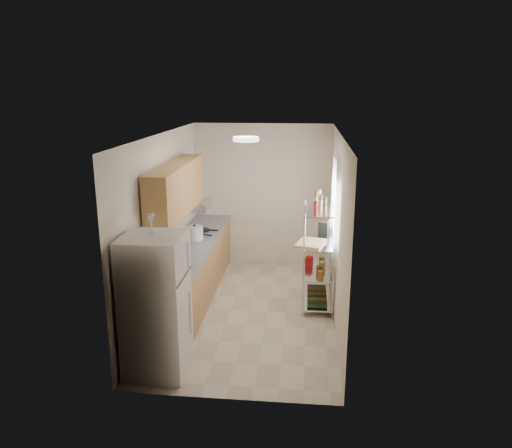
{
  "coord_description": "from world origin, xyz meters",
  "views": [
    {
      "loc": [
        0.79,
        -6.79,
        3.22
      ],
      "look_at": [
        0.08,
        0.25,
        1.27
      ],
      "focal_mm": 35.0,
      "sensor_mm": 36.0,
      "label": 1
    }
  ],
  "objects": [
    {
      "name": "refrigerator",
      "position": [
        -0.87,
        -1.72,
        0.83
      ],
      "size": [
        0.68,
        0.68,
        1.65
      ],
      "primitive_type": "cube",
      "color": "silver",
      "rests_on": "ground"
    },
    {
      "name": "storage_bag",
      "position": [
        0.87,
        0.5,
        0.63
      ],
      "size": [
        0.13,
        0.15,
        0.14
      ],
      "primitive_type": "cube",
      "rotation": [
        0.0,
        0.0,
        -0.33
      ],
      "color": "maroon",
      "rests_on": "bakers_rack"
    },
    {
      "name": "window",
      "position": [
        1.23,
        0.35,
        1.55
      ],
      "size": [
        0.06,
        1.0,
        1.46
      ],
      "primitive_type": "cube",
      "color": "white",
      "rests_on": "room"
    },
    {
      "name": "espresso_machine",
      "position": [
        1.09,
        0.63,
        1.14
      ],
      "size": [
        0.19,
        0.25,
        0.25
      ],
      "primitive_type": "cube",
      "rotation": [
        0.0,
        0.0,
        -0.24
      ],
      "color": "black",
      "rests_on": "bakers_rack"
    },
    {
      "name": "frying_pan_small",
      "position": [
        -0.9,
        1.07,
        0.92
      ],
      "size": [
        0.21,
        0.21,
        0.04
      ],
      "primitive_type": "cylinder",
      "rotation": [
        0.0,
        0.0,
        -0.03
      ],
      "color": "black",
      "rests_on": "counter_run"
    },
    {
      "name": "range_hood",
      "position": [
        -1.0,
        0.9,
        1.39
      ],
      "size": [
        0.5,
        0.6,
        0.12
      ],
      "primitive_type": "cube",
      "color": "#B7BABC",
      "rests_on": "room"
    },
    {
      "name": "wine_glass_a",
      "position": [
        -0.9,
        -1.59,
        1.76
      ],
      "size": [
        0.08,
        0.08,
        0.22
      ],
      "primitive_type": null,
      "color": "silver",
      "rests_on": "refrigerator"
    },
    {
      "name": "room",
      "position": [
        0.0,
        0.0,
        1.3
      ],
      "size": [
        2.52,
        4.42,
        2.62
      ],
      "color": "beige",
      "rests_on": "ground"
    },
    {
      "name": "frying_pan_large",
      "position": [
        -0.96,
        0.86,
        0.92
      ],
      "size": [
        0.34,
        0.34,
        0.04
      ],
      "primitive_type": "cylinder",
      "rotation": [
        0.0,
        0.0,
        -0.39
      ],
      "color": "black",
      "rests_on": "counter_run"
    },
    {
      "name": "bakers_rack",
      "position": [
        1.0,
        0.3,
        1.11
      ],
      "size": [
        0.45,
        0.9,
        1.73
      ],
      "color": "silver",
      "rests_on": "ground"
    },
    {
      "name": "upper_cabinets",
      "position": [
        -1.05,
        0.1,
        1.81
      ],
      "size": [
        0.33,
        2.2,
        0.72
      ],
      "primitive_type": "cube",
      "color": "tan",
      "rests_on": "room"
    },
    {
      "name": "cutting_board",
      "position": [
        0.89,
        0.18,
        1.03
      ],
      "size": [
        0.49,
        0.56,
        0.03
      ],
      "primitive_type": "cube",
      "rotation": [
        0.0,
        0.0,
        -0.27
      ],
      "color": "tan",
      "rests_on": "bakers_rack"
    },
    {
      "name": "wine_glass_b",
      "position": [
        -0.89,
        -1.66,
        1.75
      ],
      "size": [
        0.07,
        0.07,
        0.2
      ],
      "primitive_type": null,
      "color": "silver",
      "rests_on": "refrigerator"
    },
    {
      "name": "counter_run",
      "position": [
        -0.92,
        0.44,
        0.45
      ],
      "size": [
        0.63,
        3.51,
        0.9
      ],
      "color": "tan",
      "rests_on": "ground"
    },
    {
      "name": "rice_cooker",
      "position": [
        -0.93,
        0.6,
        1.01
      ],
      "size": [
        0.26,
        0.26,
        0.21
      ],
      "primitive_type": "cylinder",
      "color": "silver",
      "rests_on": "counter_run"
    },
    {
      "name": "ceiling_dome",
      "position": [
        0.0,
        -0.3,
        2.57
      ],
      "size": [
        0.34,
        0.34,
        0.05
      ],
      "primitive_type": "cylinder",
      "color": "white",
      "rests_on": "room"
    }
  ]
}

